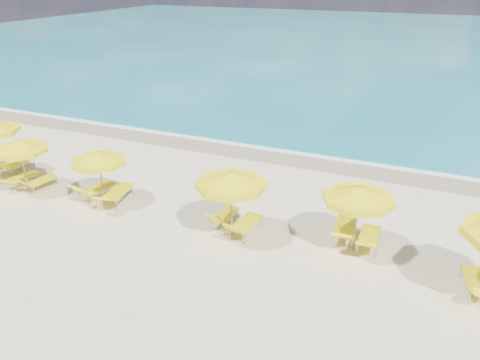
% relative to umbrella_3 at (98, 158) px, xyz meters
% --- Properties ---
extents(ground_plane, '(120.00, 120.00, 0.00)m').
position_rel_umbrella_3_xyz_m(ground_plane, '(4.99, -0.07, -1.76)').
color(ground_plane, beige).
extents(ocean, '(120.00, 80.00, 0.30)m').
position_rel_umbrella_3_xyz_m(ocean, '(4.99, 47.93, -1.76)').
color(ocean, '#16747E').
rests_on(ocean, ground).
extents(wet_sand_band, '(120.00, 2.60, 0.01)m').
position_rel_umbrella_3_xyz_m(wet_sand_band, '(4.99, 7.33, -1.76)').
color(wet_sand_band, tan).
rests_on(wet_sand_band, ground).
extents(foam_line, '(120.00, 1.20, 0.03)m').
position_rel_umbrella_3_xyz_m(foam_line, '(4.99, 8.13, -1.76)').
color(foam_line, white).
rests_on(foam_line, ground).
extents(whitecap_near, '(14.00, 0.36, 0.05)m').
position_rel_umbrella_3_xyz_m(whitecap_near, '(-1.01, 16.93, -1.76)').
color(whitecap_near, white).
rests_on(whitecap_near, ground).
extents(whitecap_far, '(18.00, 0.30, 0.05)m').
position_rel_umbrella_3_xyz_m(whitecap_far, '(12.99, 23.93, -1.76)').
color(whitecap_far, white).
rests_on(whitecap_far, ground).
extents(umbrella_2, '(2.63, 2.63, 2.15)m').
position_rel_umbrella_3_xyz_m(umbrella_2, '(-3.44, -0.37, 0.07)').
color(umbrella_2, tan).
rests_on(umbrella_2, ground).
extents(umbrella_3, '(2.49, 2.49, 2.07)m').
position_rel_umbrella_3_xyz_m(umbrella_3, '(0.00, 0.00, 0.00)').
color(umbrella_3, tan).
rests_on(umbrella_3, ground).
extents(umbrella_4, '(2.97, 2.97, 2.34)m').
position_rel_umbrella_3_xyz_m(umbrella_4, '(5.45, -0.31, 0.23)').
color(umbrella_4, tan).
rests_on(umbrella_4, ground).
extents(umbrella_5, '(2.27, 2.27, 2.23)m').
position_rel_umbrella_3_xyz_m(umbrella_5, '(9.29, 0.45, 0.14)').
color(umbrella_5, tan).
rests_on(umbrella_5, ground).
extents(lounger_1_right, '(0.65, 1.83, 0.90)m').
position_rel_umbrella_3_xyz_m(lounger_1_right, '(-5.25, 0.83, -1.53)').
color(lounger_1_right, '#A5A8AD').
rests_on(lounger_1_right, ground).
extents(lounger_2_left, '(0.76, 1.79, 0.67)m').
position_rel_umbrella_3_xyz_m(lounger_2_left, '(-3.97, -0.13, -1.56)').
color(lounger_2_left, '#A5A8AD').
rests_on(lounger_2_left, ground).
extents(lounger_2_right, '(0.77, 1.65, 0.73)m').
position_rel_umbrella_3_xyz_m(lounger_2_right, '(-3.05, -0.06, -1.57)').
color(lounger_2_right, '#A5A8AD').
rests_on(lounger_2_right, ground).
extents(lounger_3_left, '(0.87, 1.86, 0.88)m').
position_rel_umbrella_3_xyz_m(lounger_3_left, '(-0.46, 0.19, -1.53)').
color(lounger_3_left, '#A5A8AD').
rests_on(lounger_3_left, ground).
extents(lounger_3_right, '(1.02, 2.13, 0.79)m').
position_rel_umbrella_3_xyz_m(lounger_3_right, '(0.51, 0.16, -1.52)').
color(lounger_3_right, '#A5A8AD').
rests_on(lounger_3_right, ground).
extents(lounger_4_left, '(0.59, 1.60, 0.78)m').
position_rel_umbrella_3_xyz_m(lounger_4_left, '(4.91, 0.29, -1.56)').
color(lounger_4_left, '#A5A8AD').
rests_on(lounger_4_left, ground).
extents(lounger_4_right, '(0.76, 1.85, 0.87)m').
position_rel_umbrella_3_xyz_m(lounger_4_right, '(5.84, -0.05, -1.54)').
color(lounger_4_right, '#A5A8AD').
rests_on(lounger_4_right, ground).
extents(lounger_5_left, '(0.82, 2.03, 0.85)m').
position_rel_umbrella_3_xyz_m(lounger_5_left, '(8.91, 0.95, -1.52)').
color(lounger_5_left, '#A5A8AD').
rests_on(lounger_5_left, ground).
extents(lounger_5_right, '(0.67, 1.86, 0.80)m').
position_rel_umbrella_3_xyz_m(lounger_5_right, '(9.72, 0.74, -1.54)').
color(lounger_5_right, '#A5A8AD').
rests_on(lounger_5_right, ground).
extents(lounger_6_left, '(0.82, 1.75, 0.62)m').
position_rel_umbrella_3_xyz_m(lounger_6_left, '(12.74, -0.34, -1.57)').
color(lounger_6_left, '#A5A8AD').
rests_on(lounger_6_left, ground).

